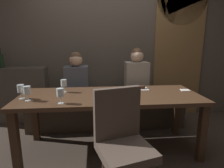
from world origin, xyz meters
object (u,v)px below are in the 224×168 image
(wine_glass_far_left, at_px, (21,89))
(dessert_plate, at_px, (141,88))
(diner_bearded, at_px, (136,76))
(banquette_bench, at_px, (107,113))
(wine_bottle_dark_red, at_px, (1,60))
(dining_table, at_px, (110,101))
(diner_redhead, at_px, (77,78))
(wine_glass_far_right, at_px, (64,83))
(wine_glass_center_front, at_px, (60,93))
(wine_glass_near_right, at_px, (27,90))
(chair_near_side, at_px, (122,137))

(wine_glass_far_left, distance_m, dessert_plate, 1.49)
(wine_glass_far_left, bearing_deg, diner_bearded, 26.76)
(banquette_bench, relative_size, wine_bottle_dark_red, 7.67)
(banquette_bench, bearing_deg, dining_table, -90.00)
(diner_redhead, xyz_separation_m, wine_glass_far_right, (-0.11, -0.53, 0.04))
(wine_glass_far_left, relative_size, wine_glass_far_right, 1.00)
(wine_glass_center_front, height_order, wine_glass_far_right, same)
(wine_bottle_dark_red, distance_m, dessert_plate, 2.32)
(dining_table, xyz_separation_m, wine_glass_center_front, (-0.55, -0.29, 0.20))
(wine_glass_near_right, distance_m, dessert_plate, 1.42)
(dining_table, distance_m, chair_near_side, 0.73)
(chair_near_side, distance_m, wine_bottle_dark_red, 2.53)
(banquette_bench, xyz_separation_m, wine_glass_far_right, (-0.58, -0.53, 0.63))
(wine_bottle_dark_red, xyz_separation_m, wine_glass_center_front, (1.16, -1.32, -0.22))
(diner_bearded, height_order, wine_glass_far_left, diner_bearded)
(dining_table, bearing_deg, diner_bearded, 54.72)
(dining_table, relative_size, banquette_bench, 0.88)
(diner_bearded, bearing_deg, banquette_bench, 176.77)
(chair_near_side, bearing_deg, wine_glass_far_left, 148.81)
(wine_glass_near_right, height_order, wine_glass_center_front, same)
(diner_redhead, bearing_deg, banquette_bench, 0.65)
(dining_table, height_order, banquette_bench, dining_table)
(wine_bottle_dark_red, distance_m, wine_glass_center_front, 1.77)
(chair_near_side, bearing_deg, diner_bearded, 72.84)
(dining_table, relative_size, chair_near_side, 2.24)
(banquette_bench, bearing_deg, diner_bearded, -3.23)
(dessert_plate, bearing_deg, dining_table, -153.96)
(wine_bottle_dark_red, xyz_separation_m, wine_glass_far_left, (0.69, -1.11, -0.21))
(dining_table, bearing_deg, wine_glass_far_left, -175.49)
(banquette_bench, relative_size, dessert_plate, 13.16)
(wine_glass_near_right, relative_size, dessert_plate, 0.86)
(wine_glass_near_right, xyz_separation_m, wine_glass_far_right, (0.34, 0.33, 0.00))
(diner_bearded, distance_m, wine_glass_far_right, 1.17)
(banquette_bench, height_order, diner_redhead, diner_redhead)
(banquette_bench, distance_m, wine_glass_near_right, 1.41)
(dining_table, height_order, diner_redhead, diner_redhead)
(chair_near_side, bearing_deg, dining_table, 93.56)
(chair_near_side, distance_m, wine_glass_far_right, 1.13)
(chair_near_side, height_order, diner_redhead, diner_redhead)
(wine_glass_near_right, xyz_separation_m, wine_glass_center_front, (0.38, -0.13, -0.00))
(dining_table, xyz_separation_m, wine_glass_far_left, (-1.02, -0.08, 0.20))
(wine_glass_center_front, relative_size, wine_glass_far_left, 1.00)
(banquette_bench, height_order, wine_glass_center_front, wine_glass_center_front)
(dessert_plate, bearing_deg, banquette_bench, 132.53)
(wine_bottle_dark_red, relative_size, wine_glass_far_left, 1.99)
(diner_redhead, height_order, diner_bearded, diner_bearded)
(chair_near_side, relative_size, wine_bottle_dark_red, 3.01)
(chair_near_side, distance_m, wine_glass_center_front, 0.79)
(dining_table, height_order, wine_glass_near_right, wine_glass_near_right)
(banquette_bench, xyz_separation_m, wine_glass_near_right, (-0.92, -0.86, 0.63))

